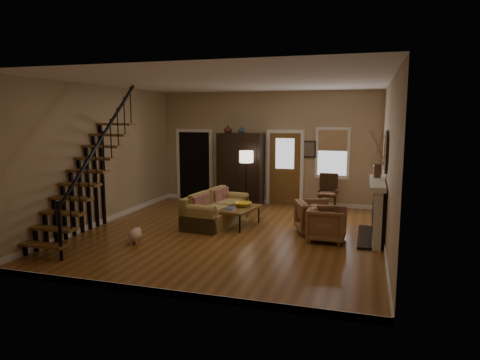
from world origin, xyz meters
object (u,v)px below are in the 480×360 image
(floor_lamp, at_px, (246,181))
(side_chair, at_px, (328,193))
(sofa, at_px, (216,209))
(coffee_table, at_px, (239,217))
(armchair_left, at_px, (327,224))
(armoire, at_px, (241,169))
(armchair_right, at_px, (315,217))

(floor_lamp, relative_size, side_chair, 1.62)
(sofa, bearing_deg, coffee_table, 4.13)
(sofa, height_order, coffee_table, sofa)
(floor_lamp, bearing_deg, sofa, -99.50)
(coffee_table, relative_size, armchair_left, 1.52)
(armoire, relative_size, armchair_right, 2.60)
(armchair_right, xyz_separation_m, side_chair, (0.06, 2.39, 0.14))
(armoire, height_order, sofa, armoire)
(armoire, xyz_separation_m, sofa, (0.12, -2.47, -0.68))
(armchair_left, bearing_deg, armoire, 43.50)
(armchair_left, height_order, side_chair, side_chair)
(armchair_left, relative_size, floor_lamp, 0.47)
(coffee_table, relative_size, side_chair, 1.16)
(armchair_left, xyz_separation_m, floor_lamp, (-2.40, 2.31, 0.47))
(coffee_table, relative_size, floor_lamp, 0.72)
(armoire, relative_size, sofa, 1.05)
(floor_lamp, distance_m, side_chair, 2.26)
(armchair_left, bearing_deg, floor_lamp, 47.63)
(armchair_right, bearing_deg, sofa, 67.28)
(coffee_table, height_order, floor_lamp, floor_lamp)
(coffee_table, distance_m, floor_lamp, 1.83)
(armchair_left, height_order, armchair_right, armchair_right)
(coffee_table, distance_m, armchair_right, 1.80)
(coffee_table, height_order, side_chair, side_chair)
(sofa, height_order, side_chair, side_chair)
(sofa, height_order, armchair_right, sofa)
(coffee_table, xyz_separation_m, armchair_left, (2.09, -0.60, 0.13))
(coffee_table, bearing_deg, armchair_left, -16.11)
(sofa, distance_m, coffee_table, 0.61)
(sofa, relative_size, armchair_left, 2.55)
(armchair_left, xyz_separation_m, armchair_right, (-0.31, 0.52, 0.01))
(armoire, bearing_deg, armchair_left, -48.00)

